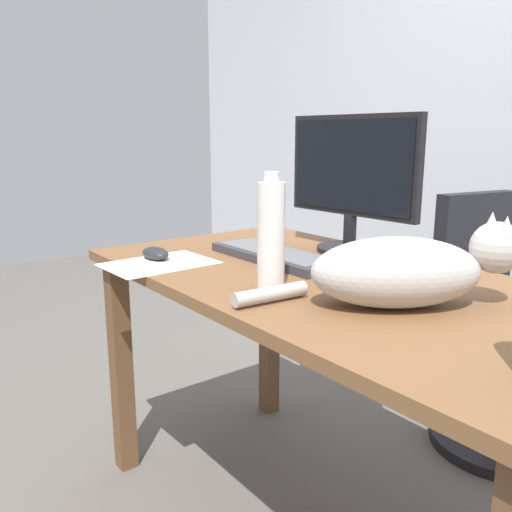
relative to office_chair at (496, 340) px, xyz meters
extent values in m
cube|color=brown|center=(-0.01, -0.83, 0.35)|extent=(1.43, 0.75, 0.03)
cube|color=brown|center=(-0.66, -1.15, -0.03)|extent=(0.06, 0.06, 0.73)
cube|color=brown|center=(-0.66, -0.52, -0.03)|extent=(0.06, 0.06, 0.73)
cylinder|color=black|center=(0.05, -0.01, -0.37)|extent=(0.48, 0.48, 0.04)
cylinder|color=black|center=(0.05, -0.01, -0.17)|extent=(0.06, 0.06, 0.45)
cylinder|color=black|center=(0.05, -0.01, 0.09)|extent=(0.44, 0.44, 0.06)
cube|color=black|center=(-0.13, 0.03, 0.32)|extent=(0.12, 0.36, 0.40)
cylinder|color=black|center=(-0.21, -0.57, 0.38)|extent=(0.20, 0.20, 0.01)
cylinder|color=black|center=(-0.21, -0.57, 0.43)|extent=(0.04, 0.04, 0.10)
cube|color=black|center=(-0.21, -0.57, 0.63)|extent=(0.48, 0.04, 0.30)
cube|color=black|center=(-0.21, -0.58, 0.63)|extent=(0.45, 0.02, 0.27)
cube|color=#333338|center=(-0.26, -0.83, 0.38)|extent=(0.44, 0.15, 0.02)
cube|color=slate|center=(-0.26, -0.83, 0.39)|extent=(0.40, 0.12, 0.00)
ellipsoid|color=#B2ADA8|center=(0.23, -0.90, 0.44)|extent=(0.35, 0.40, 0.15)
sphere|color=#B2ADA8|center=(0.35, -0.72, 0.49)|extent=(0.11, 0.11, 0.11)
cone|color=#B2ADA8|center=(0.32, -0.70, 0.54)|extent=(0.04, 0.04, 0.04)
cone|color=#B2ADA8|center=(0.37, -0.74, 0.54)|extent=(0.04, 0.04, 0.04)
cylinder|color=#B2ADA8|center=(0.05, -1.09, 0.39)|extent=(0.05, 0.18, 0.03)
ellipsoid|color=#232328|center=(-0.47, -1.10, 0.39)|extent=(0.11, 0.06, 0.04)
cube|color=white|center=(-0.42, -1.12, 0.37)|extent=(0.22, 0.30, 0.00)
cylinder|color=silver|center=(-0.03, -1.02, 0.49)|extent=(0.06, 0.06, 0.25)
cylinder|color=silver|center=(-0.03, -1.02, 0.63)|extent=(0.04, 0.04, 0.02)
camera|label=1|loc=(0.91, -1.79, 0.73)|focal=37.47mm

